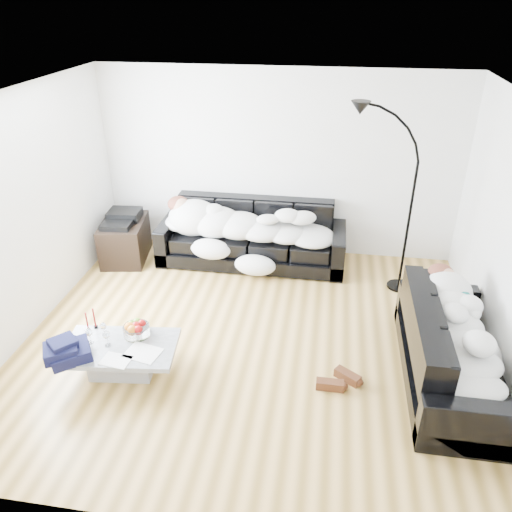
# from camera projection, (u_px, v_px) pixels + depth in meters

# --- Properties ---
(ground) EXTENTS (5.00, 5.00, 0.00)m
(ground) POSITION_uv_depth(u_px,v_px,m) (252.00, 339.00, 5.58)
(ground) COLOR olive
(ground) RESTS_ON ground
(wall_back) EXTENTS (5.00, 0.02, 2.60)m
(wall_back) POSITION_uv_depth(u_px,v_px,m) (278.00, 165.00, 6.92)
(wall_back) COLOR silver
(wall_back) RESTS_ON ground
(wall_left) EXTENTS (0.02, 4.50, 2.60)m
(wall_left) POSITION_uv_depth(u_px,v_px,m) (20.00, 219.00, 5.31)
(wall_left) COLOR silver
(wall_left) RESTS_ON ground
(ceiling) EXTENTS (5.00, 5.00, 0.00)m
(ceiling) POSITION_uv_depth(u_px,v_px,m) (251.00, 101.00, 4.35)
(ceiling) COLOR white
(ceiling) RESTS_ON ground
(sofa_back) EXTENTS (2.59, 0.90, 0.85)m
(sofa_back) POSITION_uv_depth(u_px,v_px,m) (252.00, 234.00, 6.98)
(sofa_back) COLOR black
(sofa_back) RESTS_ON ground
(sofa_right) EXTENTS (0.86, 2.00, 0.81)m
(sofa_right) POSITION_uv_depth(u_px,v_px,m) (453.00, 346.00, 4.84)
(sofa_right) COLOR black
(sofa_right) RESTS_ON ground
(sleeper_back) EXTENTS (2.20, 0.76, 0.44)m
(sleeper_back) POSITION_uv_depth(u_px,v_px,m) (251.00, 222.00, 6.84)
(sleeper_back) COLOR white
(sleeper_back) RESTS_ON sofa_back
(sleeper_right) EXTENTS (0.72, 1.72, 0.42)m
(sleeper_right) POSITION_uv_depth(u_px,v_px,m) (458.00, 327.00, 4.73)
(sleeper_right) COLOR white
(sleeper_right) RESTS_ON sofa_right
(teal_cushion) EXTENTS (0.42, 0.38, 0.20)m
(teal_cushion) POSITION_uv_depth(u_px,v_px,m) (442.00, 285.00, 5.23)
(teal_cushion) COLOR #0D5E59
(teal_cushion) RESTS_ON sofa_right
(coffee_table) EXTENTS (1.18, 0.77, 0.33)m
(coffee_table) POSITION_uv_depth(u_px,v_px,m) (122.00, 359.00, 5.05)
(coffee_table) COLOR #939699
(coffee_table) RESTS_ON ground
(fruit_bowl) EXTENTS (0.30, 0.30, 0.17)m
(fruit_bowl) POSITION_uv_depth(u_px,v_px,m) (136.00, 328.00, 5.09)
(fruit_bowl) COLOR white
(fruit_bowl) RESTS_ON coffee_table
(wine_glass_a) EXTENTS (0.07, 0.07, 0.15)m
(wine_glass_a) POSITION_uv_depth(u_px,v_px,m) (104.00, 329.00, 5.09)
(wine_glass_a) COLOR white
(wine_glass_a) RESTS_ON coffee_table
(wine_glass_b) EXTENTS (0.08, 0.08, 0.17)m
(wine_glass_b) POSITION_uv_depth(u_px,v_px,m) (89.00, 336.00, 4.97)
(wine_glass_b) COLOR white
(wine_glass_b) RESTS_ON coffee_table
(wine_glass_c) EXTENTS (0.09, 0.09, 0.18)m
(wine_glass_c) POSITION_uv_depth(u_px,v_px,m) (107.00, 338.00, 4.93)
(wine_glass_c) COLOR white
(wine_glass_c) RESTS_ON coffee_table
(candle_left) EXTENTS (0.04, 0.04, 0.22)m
(candle_left) POSITION_uv_depth(u_px,v_px,m) (87.00, 322.00, 5.13)
(candle_left) COLOR maroon
(candle_left) RESTS_ON coffee_table
(candle_right) EXTENTS (0.05, 0.05, 0.24)m
(candle_right) POSITION_uv_depth(u_px,v_px,m) (94.00, 318.00, 5.18)
(candle_right) COLOR maroon
(candle_right) RESTS_ON coffee_table
(newspaper_a) EXTENTS (0.38, 0.32, 0.01)m
(newspaper_a) POSITION_uv_depth(u_px,v_px,m) (143.00, 352.00, 4.87)
(newspaper_a) COLOR silver
(newspaper_a) RESTS_ON coffee_table
(newspaper_b) EXTENTS (0.30, 0.23, 0.01)m
(newspaper_b) POSITION_uv_depth(u_px,v_px,m) (116.00, 360.00, 4.77)
(newspaper_b) COLOR silver
(newspaper_b) RESTS_ON coffee_table
(navy_jacket) EXTENTS (0.50, 0.48, 0.20)m
(navy_jacket) POSITION_uv_depth(u_px,v_px,m) (65.00, 343.00, 4.72)
(navy_jacket) COLOR black
(navy_jacket) RESTS_ON coffee_table
(shoes) EXTENTS (0.52, 0.42, 0.10)m
(shoes) POSITION_uv_depth(u_px,v_px,m) (338.00, 380.00, 4.92)
(shoes) COLOR #472311
(shoes) RESTS_ON ground
(av_cabinet) EXTENTS (0.70, 0.92, 0.58)m
(av_cabinet) POSITION_uv_depth(u_px,v_px,m) (125.00, 240.00, 7.13)
(av_cabinet) COLOR black
(av_cabinet) RESTS_ON ground
(stereo) EXTENTS (0.47, 0.37, 0.13)m
(stereo) POSITION_uv_depth(u_px,v_px,m) (122.00, 217.00, 6.96)
(stereo) COLOR black
(stereo) RESTS_ON av_cabinet
(floor_lamp) EXTENTS (0.81, 0.55, 2.08)m
(floor_lamp) POSITION_uv_depth(u_px,v_px,m) (410.00, 214.00, 6.07)
(floor_lamp) COLOR black
(floor_lamp) RESTS_ON ground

